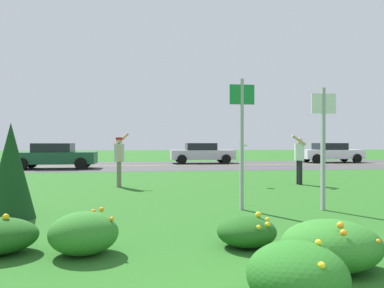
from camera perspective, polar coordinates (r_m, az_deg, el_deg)
ground_plane at (r=13.42m, az=-0.34°, el=-6.18°), size 120.00×120.00×0.00m
highway_strip at (r=24.47m, az=-3.50°, el=-3.26°), size 120.00×9.85×0.01m
highway_center_stripe at (r=24.47m, az=-3.50°, el=-3.25°), size 120.00×0.16×0.00m
daylily_clump_mid_center at (r=5.61m, az=8.29°, el=-12.99°), size 0.86×0.82×0.50m
daylily_clump_front_center at (r=5.37m, az=-16.09°, el=-12.86°), size 0.92×0.85×0.60m
daylily_clump_front_left at (r=3.72m, az=15.61°, el=-18.62°), size 0.91×0.93×0.62m
daylily_clump_near_camera at (r=4.85m, az=20.33°, el=-14.19°), size 1.18×1.06×0.64m
sign_post_near_path at (r=8.44m, az=7.54°, el=1.95°), size 0.56×0.10×2.92m
sign_post_by_roadside at (r=8.81m, az=19.25°, el=1.11°), size 0.56×0.10×2.71m
evergreen_shrub_side at (r=8.22m, az=-25.75°, el=-3.64°), size 0.92×0.92×1.89m
person_thrower_red_cap_gray_shirt at (r=12.89m, az=-10.98°, el=-1.88°), size 0.50×0.49×1.84m
person_catcher_white_shirt at (r=13.93m, az=15.94°, el=-1.80°), size 0.53×0.49×1.77m
frisbee_white at (r=13.31m, az=7.90°, el=-0.25°), size 0.24×0.24×0.10m
car_dark_green_center_left at (r=22.73m, az=-20.06°, el=-1.69°), size 4.50×2.00×1.45m
car_silver_center_right at (r=26.92m, az=1.51°, el=-1.37°), size 4.50×2.00×1.45m
car_white_rightmost at (r=30.00m, az=20.27°, el=-1.22°), size 4.50×2.00×1.45m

